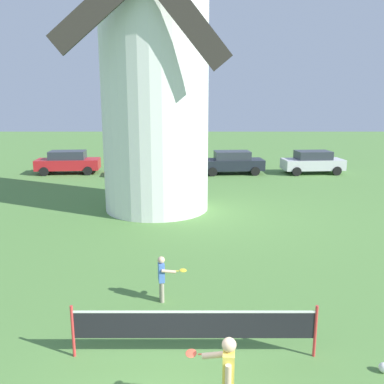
% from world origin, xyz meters
% --- Properties ---
extents(windmill, '(7.42, 5.47, 13.45)m').
position_xyz_m(windmill, '(-1.26, 13.34, 6.78)').
color(windmill, white).
rests_on(windmill, ground_plane).
extents(tennis_net, '(4.86, 0.06, 1.10)m').
position_xyz_m(tennis_net, '(0.42, 1.94, 0.68)').
color(tennis_net, red).
rests_on(tennis_net, ground_plane).
extents(player_near, '(0.79, 0.64, 1.50)m').
position_xyz_m(player_near, '(0.92, 0.21, 0.85)').
color(player_near, slate).
rests_on(player_near, ground_plane).
extents(player_far, '(0.76, 0.40, 1.20)m').
position_xyz_m(player_far, '(-0.37, 4.25, 0.68)').
color(player_far, '#9E937F').
rests_on(player_far, ground_plane).
extents(stray_ball, '(0.19, 0.19, 0.19)m').
position_xyz_m(stray_ball, '(3.99, 1.44, 0.09)').
color(stray_ball, silver).
rests_on(stray_ball, ground_plane).
extents(parked_car_red, '(4.37, 2.20, 1.56)m').
position_xyz_m(parked_car_red, '(-8.16, 22.67, 0.81)').
color(parked_car_red, red).
rests_on(parked_car_red, ground_plane).
extents(parked_car_blue, '(4.12, 2.22, 1.56)m').
position_xyz_m(parked_car_blue, '(-2.65, 21.77, 0.81)').
color(parked_car_blue, '#334C99').
rests_on(parked_car_blue, ground_plane).
extents(parked_car_black, '(4.36, 2.14, 1.56)m').
position_xyz_m(parked_car_black, '(3.12, 22.54, 0.81)').
color(parked_car_black, '#1E232D').
rests_on(parked_car_black, ground_plane).
extents(parked_car_silver, '(4.23, 2.17, 1.56)m').
position_xyz_m(parked_car_silver, '(8.68, 22.65, 0.81)').
color(parked_car_silver, silver).
rests_on(parked_car_silver, ground_plane).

